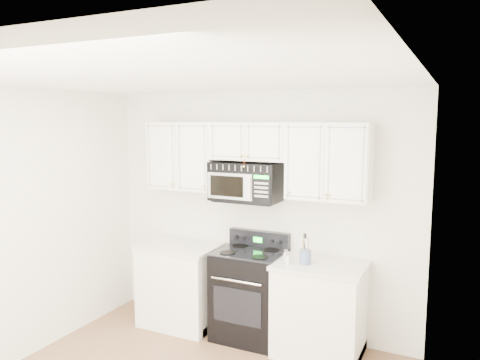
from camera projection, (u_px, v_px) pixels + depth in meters
The scene contains 9 objects.
room at pixel (166, 253), 3.52m from camera, with size 3.51×3.51×2.61m.
base_cabinet_left at pixel (181, 287), 5.26m from camera, with size 0.86×0.65×0.92m.
base_cabinet_right at pixel (320, 312), 4.58m from camera, with size 0.86×0.65×0.92m.
range at pixel (250, 293), 4.92m from camera, with size 0.69×0.63×1.10m.
upper_cabinets at pixel (252, 155), 4.86m from camera, with size 2.44×0.37×0.75m.
microwave at pixel (246, 182), 4.90m from camera, with size 0.73×0.42×0.40m.
utensil_crock at pixel (305, 256), 4.49m from camera, with size 0.11×0.11×0.30m.
shaker_salt at pixel (286, 255), 4.61m from camera, with size 0.04×0.04×0.10m.
shaker_pepper at pixel (288, 259), 4.48m from camera, with size 0.04×0.04×0.10m.
Camera 1 is at (1.99, -2.84, 2.30)m, focal length 35.00 mm.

